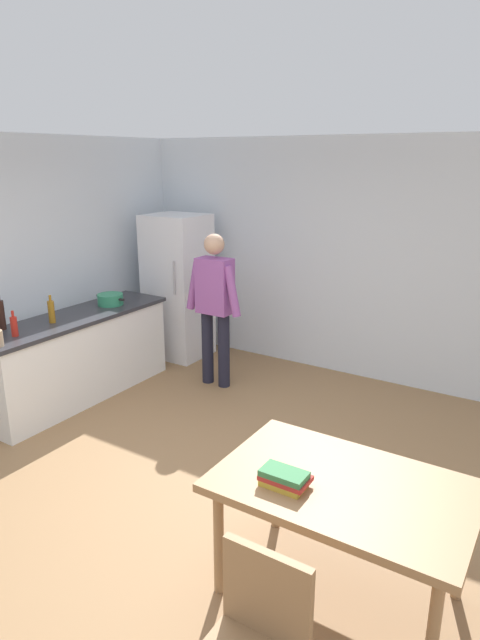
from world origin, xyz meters
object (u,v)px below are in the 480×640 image
Objects in this scene: book_stack at (284,478)px; bottle_wine_dark at (1,315)px; person at (215,300)px; cooking_pot at (110,299)px; dining_table at (343,495)px; bottle_oil_amber at (51,311)px; refrigerator at (178,287)px; bottle_sauce_red at (14,326)px.

bottle_wine_dark is at bearing 169.35° from book_stack.
person is 1.17m from cooking_pot.
person reaches higher than dining_table.
bottle_oil_amber reaches higher than cooking_pot.
refrigerator is 1.06× the size of person.
refrigerator is 4.20m from book_stack.
bottle_oil_amber is (-0.09, -1.87, 0.12)m from refrigerator.
person reaches higher than book_stack.
refrigerator is at bearing 89.04° from bottle_sauce_red.
bottle_sauce_red is (-0.04, -2.33, 0.10)m from refrigerator.
bottle_sauce_red is at bearing -119.13° from person.
bottle_wine_dark is 3.42m from book_stack.
bottle_wine_dark reaches higher than bottle_sauce_red.
bottle_oil_amber is (0.00, -0.79, 0.06)m from cooking_pot.
bottle_oil_amber is at bearing -92.80° from refrigerator.
cooking_pot reaches higher than dining_table.
bottle_sauce_red is at bearing -87.45° from cooking_pot.
cooking_pot is at bearing 90.27° from bottle_oil_amber.
person reaches higher than cooking_pot.
refrigerator reaches higher than bottle_oil_amber.
bottle_wine_dark is (-0.22, -1.19, 0.09)m from cooking_pot.
cooking_pot is (-0.10, -1.07, 0.06)m from refrigerator.
bottle_wine_dark is 1.42× the size of bottle_sauce_red.
bottle_oil_amber reaches higher than dining_table.
bottle_oil_amber is (-0.05, 0.46, 0.02)m from bottle_sauce_red.
bottle_oil_amber is (-1.04, -1.31, 0.04)m from person.
cooking_pot is 1.67× the size of bottle_sauce_red.
bottle_wine_dark reaches higher than dining_table.
dining_table is 3.38m from bottle_sauce_red.
person is 1.21× the size of dining_table.
cooking_pot is 1.26m from bottle_sauce_red.
cooking_pot reaches higher than book_stack.
bottle_wine_dark is (-3.62, 0.43, 0.37)m from dining_table.
book_stack reaches higher than dining_table.
person is 4.25× the size of cooking_pot.
cooking_pot is at bearing 92.55° from bottle_sauce_red.
book_stack is (3.35, -0.63, -0.25)m from bottle_wine_dark.
refrigerator reaches higher than cooking_pot.
bottle_wine_dark reaches higher than bottle_oil_amber.
cooking_pot is 1.22m from bottle_wine_dark.
bottle_oil_amber is at bearing 96.46° from bottle_sauce_red.
dining_table is at bearing -25.60° from cooking_pot.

